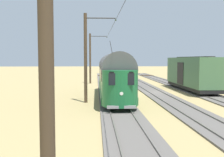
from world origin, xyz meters
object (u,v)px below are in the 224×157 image
catenary_pole_foreground (91,58)px  catenary_pole_mid_near (86,56)px  coach_adjacent (193,73)px  catenary_pole_mid_far (50,47)px  switch_stand (183,79)px  vintage_streetcar (114,75)px

catenary_pole_foreground → catenary_pole_mid_near: (0.00, 18.49, 0.00)m
catenary_pole_mid_near → catenary_pole_foreground: bearing=-90.0°
coach_adjacent → catenary_pole_mid_far: 29.15m
catenary_pole_mid_far → switch_stand: catenary_pole_mid_far is taller
catenary_pole_foreground → catenary_pole_mid_near: 18.49m
coach_adjacent → switch_stand: size_ratio=9.46×
coach_adjacent → catenary_pole_foreground: bearing=-41.0°
coach_adjacent → catenary_pole_mid_near: catenary_pole_mid_near is taller
vintage_streetcar → switch_stand: size_ratio=13.27×
catenary_pole_mid_far → switch_stand: size_ratio=6.17×
switch_stand → catenary_pole_mid_far: bearing=68.5°
catenary_pole_foreground → catenary_pole_mid_far: same height
catenary_pole_mid_far → catenary_pole_foreground: bearing=-90.0°
catenary_pole_mid_near → vintage_streetcar: bearing=-133.1°
catenary_pole_foreground → vintage_streetcar: bearing=99.0°
vintage_streetcar → catenary_pole_mid_near: 4.05m
vintage_streetcar → coach_adjacent: vintage_streetcar is taller
catenary_pole_mid_near → catenary_pole_mid_far: bearing=90.0°
vintage_streetcar → catenary_pole_foreground: catenary_pole_foreground is taller
catenary_pole_mid_far → vintage_streetcar: bearing=-96.8°
coach_adjacent → catenary_pole_mid_near: bearing=33.2°
vintage_streetcar → catenary_pole_foreground: 16.11m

